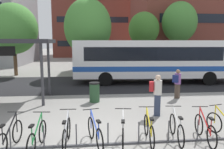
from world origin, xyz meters
TOP-DOWN VIEW (x-y plane):
  - ground at (0.00, 0.00)m, footprint 200.00×200.00m
  - bus_lane_asphalt at (0.00, 9.84)m, footprint 80.00×7.20m
  - city_bus at (4.78, 9.84)m, footprint 12.14×3.20m
  - bike_rack at (0.91, -0.38)m, footprint 7.54×0.20m
  - parked_bicycle_black_0 at (-2.39, -0.44)m, footprint 0.52×1.72m
  - parked_bicycle_green_1 at (-1.61, -0.52)m, footprint 0.52×1.72m
  - parked_bicycle_silver_2 at (-0.80, -0.31)m, footprint 0.52×1.72m
  - parked_bicycle_blue_3 at (0.05, -0.34)m, footprint 0.61×1.68m
  - parked_bicycle_white_4 at (0.89, -0.39)m, footprint 0.52×1.71m
  - parked_bicycle_yellow_5 at (1.73, -0.26)m, footprint 0.52×1.72m
  - parked_bicycle_white_6 at (2.61, -0.25)m, footprint 0.52×1.72m
  - parked_bicycle_red_7 at (3.48, -0.39)m, footprint 0.52×1.72m
  - commuter_red_pack_0 at (2.67, 2.18)m, footprint 0.59×0.44m
  - commuter_navy_pack_2 at (4.65, 4.99)m, footprint 0.60×0.57m
  - trash_bin at (0.10, 4.64)m, footprint 0.55×0.55m
  - street_tree_0 at (-0.33, 14.45)m, footprint 4.34×4.34m
  - street_tree_1 at (5.75, 18.07)m, footprint 3.37×3.37m
  - street_tree_2 at (9.86, 18.31)m, footprint 3.88×3.88m
  - street_tree_3 at (-7.04, 14.67)m, footprint 4.31×4.31m
  - building_centre_block at (0.34, 45.11)m, footprint 15.74×13.97m

SIDE VIEW (x-z plane):
  - ground at x=0.00m, z-range 0.00..0.00m
  - bus_lane_asphalt at x=0.00m, z-range 0.00..0.01m
  - bike_rack at x=0.91m, z-range -0.26..0.44m
  - parked_bicycle_black_0 at x=-2.39m, z-range -0.11..0.88m
  - parked_bicycle_green_1 at x=-1.61m, z-range -0.11..0.88m
  - parked_bicycle_silver_2 at x=-0.80m, z-range -0.11..0.88m
  - parked_bicycle_blue_3 at x=0.05m, z-range -0.11..0.88m
  - parked_bicycle_white_4 at x=0.89m, z-range -0.11..0.88m
  - parked_bicycle_yellow_5 at x=1.73m, z-range -0.11..0.88m
  - parked_bicycle_white_6 at x=2.61m, z-range -0.11..0.88m
  - parked_bicycle_red_7 at x=3.48m, z-range -0.11..0.88m
  - trash_bin at x=0.10m, z-range 0.00..1.03m
  - commuter_navy_pack_2 at x=4.65m, z-range 0.12..1.73m
  - commuter_red_pack_0 at x=2.67m, z-range 0.14..1.89m
  - city_bus at x=4.78m, z-range 0.18..3.38m
  - street_tree_3 at x=-7.04m, z-range 0.99..7.54m
  - street_tree_0 at x=-0.33m, z-range 0.92..7.95m
  - street_tree_1 at x=5.75m, z-range 1.31..7.68m
  - street_tree_2 at x=9.86m, z-range 1.50..9.05m
  - building_centre_block at x=0.34m, z-range 0.00..13.82m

